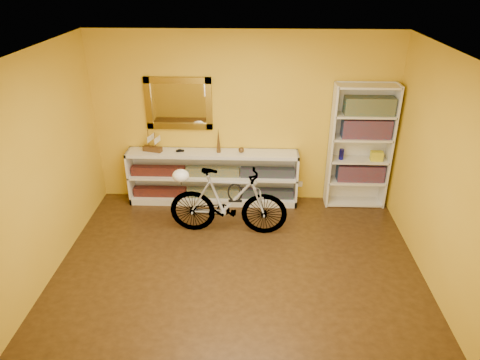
{
  "coord_description": "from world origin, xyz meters",
  "views": [
    {
      "loc": [
        0.19,
        -4.21,
        3.42
      ],
      "look_at": [
        0.0,
        0.7,
        0.95
      ],
      "focal_mm": 32.64,
      "sensor_mm": 36.0,
      "label": 1
    }
  ],
  "objects_px": {
    "bicycle": "(228,202)",
    "helmet": "(181,176)",
    "console_unit": "(213,177)",
    "bookcase": "(360,147)"
  },
  "relations": [
    {
      "from": "bookcase",
      "to": "helmet",
      "type": "xyz_separation_m",
      "value": [
        -2.54,
        -0.86,
        -0.09
      ]
    },
    {
      "from": "bookcase",
      "to": "bicycle",
      "type": "relative_size",
      "value": 1.15
    },
    {
      "from": "bookcase",
      "to": "bicycle",
      "type": "distance_m",
      "value": 2.16
    },
    {
      "from": "console_unit",
      "to": "bicycle",
      "type": "relative_size",
      "value": 1.57
    },
    {
      "from": "console_unit",
      "to": "bookcase",
      "type": "bearing_deg",
      "value": 0.65
    },
    {
      "from": "bookcase",
      "to": "bicycle",
      "type": "bearing_deg",
      "value": -155.2
    },
    {
      "from": "bicycle",
      "to": "helmet",
      "type": "distance_m",
      "value": 0.73
    },
    {
      "from": "bookcase",
      "to": "helmet",
      "type": "bearing_deg",
      "value": -161.39
    },
    {
      "from": "bicycle",
      "to": "helmet",
      "type": "xyz_separation_m",
      "value": [
        -0.63,
        0.03,
        0.37
      ]
    },
    {
      "from": "bicycle",
      "to": "helmet",
      "type": "relative_size",
      "value": 7.3
    }
  ]
}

